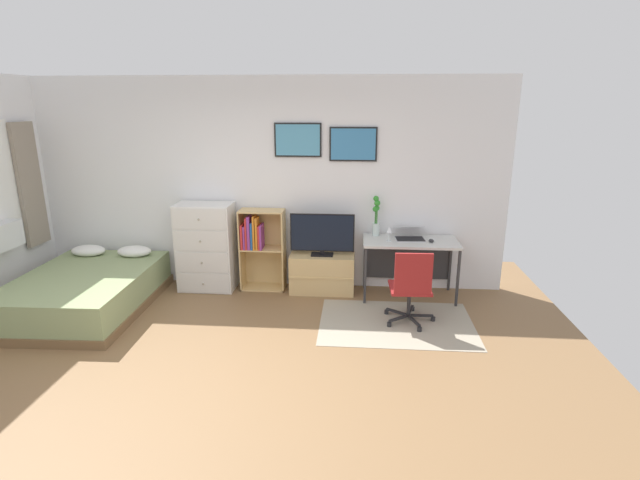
{
  "coord_description": "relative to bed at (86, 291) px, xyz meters",
  "views": [
    {
      "loc": [
        1.18,
        -3.68,
        2.36
      ],
      "look_at": [
        0.76,
        1.5,
        0.88
      ],
      "focal_mm": 26.99,
      "sensor_mm": 36.0,
      "label": 1
    }
  ],
  "objects": [
    {
      "name": "desk",
      "position": [
        3.85,
        0.76,
        0.38
      ],
      "size": [
        1.16,
        0.59,
        0.74
      ],
      "color": "silver",
      "rests_on": "ground_plane"
    },
    {
      "name": "wine_glass",
      "position": [
        3.58,
        0.64,
        0.65
      ],
      "size": [
        0.07,
        0.07,
        0.18
      ],
      "color": "silver",
      "rests_on": "desk"
    },
    {
      "name": "laptop",
      "position": [
        3.84,
        0.79,
        0.58
      ],
      "size": [
        0.39,
        0.42,
        0.16
      ],
      "rotation": [
        0.0,
        0.0,
        0.07
      ],
      "color": "#B7B7BC",
      "rests_on": "desk"
    },
    {
      "name": "television",
      "position": [
        2.75,
        0.75,
        0.54
      ],
      "size": [
        0.81,
        0.16,
        0.54
      ],
      "color": "black",
      "rests_on": "tv_stand"
    },
    {
      "name": "wall_back_with_posters",
      "position": [
        2.03,
        1.04,
        1.13
      ],
      "size": [
        6.12,
        0.09,
        2.7
      ],
      "color": "white",
      "rests_on": "ground_plane"
    },
    {
      "name": "area_rug",
      "position": [
        3.65,
        -0.11,
        -0.22
      ],
      "size": [
        1.7,
        1.2,
        0.01
      ],
      "primitive_type": "cube",
      "color": "#9E937F",
      "rests_on": "ground_plane"
    },
    {
      "name": "dresser",
      "position": [
        1.24,
        0.76,
        0.34
      ],
      "size": [
        0.71,
        0.46,
        1.14
      ],
      "color": "silver",
      "rests_on": "ground_plane"
    },
    {
      "name": "bamboo_vase",
      "position": [
        3.43,
        0.88,
        0.78
      ],
      "size": [
        0.09,
        0.1,
        0.51
      ],
      "color": "silver",
      "rests_on": "desk"
    },
    {
      "name": "bookshelf",
      "position": [
        1.92,
        0.83,
        0.39
      ],
      "size": [
        0.57,
        0.3,
        1.06
      ],
      "color": "tan",
      "rests_on": "ground_plane"
    },
    {
      "name": "computer_mouse",
      "position": [
        4.09,
        0.64,
        0.53
      ],
      "size": [
        0.06,
        0.1,
        0.03
      ],
      "primitive_type": "ellipsoid",
      "color": "#262628",
      "rests_on": "desk"
    },
    {
      "name": "office_chair",
      "position": [
        3.79,
        -0.12,
        0.23
      ],
      "size": [
        0.56,
        0.58,
        0.86
      ],
      "rotation": [
        0.0,
        0.0,
        0.04
      ],
      "color": "#232326",
      "rests_on": "ground_plane"
    },
    {
      "name": "bed",
      "position": [
        0.0,
        0.0,
        0.0
      ],
      "size": [
        1.46,
        1.99,
        0.57
      ],
      "rotation": [
        0.0,
        0.0,
        0.03
      ],
      "color": "brown",
      "rests_on": "ground_plane"
    },
    {
      "name": "tv_stand",
      "position": [
        2.75,
        0.78,
        0.02
      ],
      "size": [
        0.82,
        0.41,
        0.5
      ],
      "color": "tan",
      "rests_on": "ground_plane"
    },
    {
      "name": "ground_plane",
      "position": [
        2.02,
        -1.39,
        -0.23
      ],
      "size": [
        7.2,
        7.2,
        0.0
      ],
      "primitive_type": "plane",
      "color": "brown"
    }
  ]
}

